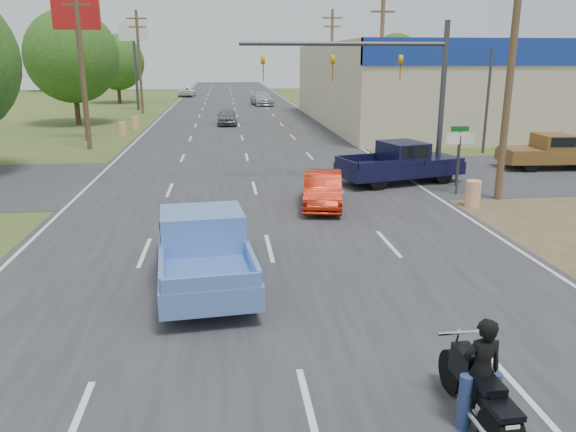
{
  "coord_description": "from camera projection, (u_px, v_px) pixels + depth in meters",
  "views": [
    {
      "loc": [
        -1.2,
        -7.59,
        5.39
      ],
      "look_at": [
        0.43,
        6.87,
        1.3
      ],
      "focal_mm": 35.0,
      "sensor_mm": 36.0,
      "label": 1
    }
  ],
  "objects": [
    {
      "name": "main_road",
      "position": [
        239.0,
        125.0,
        47.11
      ],
      "size": [
        15.0,
        180.0,
        0.02
      ],
      "primitive_type": "cube",
      "color": "#2D2D30",
      "rests_on": "ground"
    },
    {
      "name": "brown_pickup",
      "position": [
        552.0,
        151.0,
        28.29
      ],
      "size": [
        5.34,
        2.23,
        1.75
      ],
      "rotation": [
        0.0,
        0.0,
        1.53
      ],
      "color": "black",
      "rests_on": "ground"
    },
    {
      "name": "red_convertible",
      "position": [
        323.0,
        190.0,
        21.0
      ],
      "size": [
        2.03,
        4.14,
        1.3
      ],
      "primitive_type": "imported",
      "rotation": [
        0.0,
        0.0,
        -0.17
      ],
      "color": "#A71A07",
      "rests_on": "ground"
    },
    {
      "name": "tree_5",
      "position": [
        396.0,
        56.0,
        101.37
      ],
      "size": [
        7.98,
        7.98,
        9.88
      ],
      "color": "#422D19",
      "rests_on": "ground"
    },
    {
      "name": "utility_pole_5",
      "position": [
        82.0,
        60.0,
        33.17
      ],
      "size": [
        2.0,
        0.28,
        10.0
      ],
      "color": "#4C3823",
      "rests_on": "ground"
    },
    {
      "name": "barrel_1",
      "position": [
        411.0,
        156.0,
        29.22
      ],
      "size": [
        0.56,
        0.56,
        1.0
      ],
      "primitive_type": "cylinder",
      "color": "orange",
      "rests_on": "ground"
    },
    {
      "name": "street_name_sign",
      "position": [
        458.0,
        150.0,
        24.18
      ],
      "size": [
        0.8,
        0.08,
        2.61
      ],
      "color": "#3F3F44",
      "rests_on": "ground"
    },
    {
      "name": "utility_pole_2",
      "position": [
        381.0,
        60.0,
        38.08
      ],
      "size": [
        2.0,
        0.28,
        10.0
      ],
      "color": "#4C3823",
      "rests_on": "ground"
    },
    {
      "name": "tree_2",
      "position": [
        117.0,
        62.0,
        69.12
      ],
      "size": [
        6.72,
        6.72,
        8.32
      ],
      "color": "#422D19",
      "rests_on": "ground"
    },
    {
      "name": "distant_car_grey",
      "position": [
        227.0,
        117.0,
        47.04
      ],
      "size": [
        1.61,
        3.98,
        1.35
      ],
      "primitive_type": "imported",
      "rotation": [
        0.0,
        0.0,
        -0.0
      ],
      "color": "slate",
      "rests_on": "ground"
    },
    {
      "name": "signal_mast",
      "position": [
        385.0,
        73.0,
        24.43
      ],
      "size": [
        9.12,
        0.4,
        7.0
      ],
      "color": "#3F3F44",
      "rests_on": "ground"
    },
    {
      "name": "blue_pickup",
      "position": [
        203.0,
        246.0,
        13.85
      ],
      "size": [
        2.66,
        5.72,
        1.84
      ],
      "rotation": [
        0.0,
        0.0,
        0.1
      ],
      "color": "black",
      "rests_on": "ground"
    },
    {
      "name": "utility_pole_1",
      "position": [
        512.0,
        61.0,
        20.86
      ],
      "size": [
        2.0,
        0.28,
        10.0
      ],
      "color": "#4C3823",
      "rests_on": "ground"
    },
    {
      "name": "distant_car_white",
      "position": [
        187.0,
        92.0,
        82.48
      ],
      "size": [
        2.57,
        5.05,
        1.37
      ],
      "primitive_type": "imported",
      "rotation": [
        0.0,
        0.0,
        3.08
      ],
      "color": "white",
      "rests_on": "ground"
    },
    {
      "name": "barrel_2",
      "position": [
        123.0,
        129.0,
        40.32
      ],
      "size": [
        0.56,
        0.56,
        1.0
      ],
      "primitive_type": "cylinder",
      "color": "orange",
      "rests_on": "ground"
    },
    {
      "name": "navy_pickup",
      "position": [
        403.0,
        162.0,
        25.02
      ],
      "size": [
        5.93,
        3.56,
        1.84
      ],
      "rotation": [
        0.0,
        0.0,
        -1.3
      ],
      "color": "black",
      "rests_on": "ground"
    },
    {
      "name": "cross_road",
      "position": [
        252.0,
        179.0,
        26.06
      ],
      "size": [
        120.0,
        10.0,
        0.02
      ],
      "primitive_type": "cube",
      "color": "#2D2D30",
      "rests_on": "ground"
    },
    {
      "name": "rider",
      "position": [
        481.0,
        377.0,
        8.29
      ],
      "size": [
        0.63,
        0.43,
        1.69
      ],
      "primitive_type": "imported",
      "rotation": [
        0.0,
        0.0,
        3.18
      ],
      "color": "black",
      "rests_on": "ground"
    },
    {
      "name": "barrel_0",
      "position": [
        473.0,
        194.0,
        21.05
      ],
      "size": [
        0.56,
        0.56,
        1.0
      ],
      "primitive_type": "cylinder",
      "color": "orange",
      "rests_on": "ground"
    },
    {
      "name": "pole_sign_left_near",
      "position": [
        78.0,
        30.0,
        36.39
      ],
      "size": [
        3.0,
        0.35,
        9.2
      ],
      "color": "#3F3F44",
      "rests_on": "ground"
    },
    {
      "name": "tree_6",
      "position": [
        51.0,
        52.0,
        94.74
      ],
      "size": [
        8.82,
        8.82,
        10.92
      ],
      "color": "#422D19",
      "rests_on": "ground"
    },
    {
      "name": "utility_pole_6",
      "position": [
        139.0,
        59.0,
        56.13
      ],
      "size": [
        2.0,
        0.28,
        10.0
      ],
      "color": "#4C3823",
      "rests_on": "ground"
    },
    {
      "name": "distant_car_silver",
      "position": [
        262.0,
        99.0,
        67.03
      ],
      "size": [
        2.86,
        5.67,
        1.58
      ],
      "primitive_type": "imported",
      "rotation": [
        0.0,
        0.0,
        0.12
      ],
      "color": "#B4B4B9",
      "rests_on": "ground"
    },
    {
      "name": "lane_sign",
      "position": [
        460.0,
        148.0,
        22.6
      ],
      "size": [
        1.2,
        0.08,
        2.52
      ],
      "color": "#3F3F44",
      "rests_on": "ground"
    },
    {
      "name": "tree_1",
      "position": [
        72.0,
        56.0,
        46.06
      ],
      "size": [
        7.56,
        7.56,
        9.36
      ],
      "color": "#422D19",
      "rests_on": "ground"
    },
    {
      "name": "motorcycle",
      "position": [
        481.0,
        398.0,
        8.31
      ],
      "size": [
        0.73,
        2.37,
        1.2
      ],
      "rotation": [
        0.0,
        0.0,
        0.04
      ],
      "color": "black",
      "rests_on": "ground"
    },
    {
      "name": "pole_sign_left_far",
      "position": [
        134.0,
        41.0,
        59.35
      ],
      "size": [
        3.0,
        0.35,
        9.2
      ],
      "color": "#3F3F44",
      "rests_on": "ground"
    },
    {
      "name": "utility_pole_3",
      "position": [
        332.0,
        59.0,
        55.31
      ],
      "size": [
        2.0,
        0.28,
        10.0
      ],
      "color": "#4C3823",
      "rests_on": "ground"
    },
    {
      "name": "ground",
      "position": [
        310.0,
        413.0,
        8.84
      ],
      "size": [
        200.0,
        200.0,
        0.0
      ],
      "primitive_type": "plane",
      "color": "#385020",
      "rests_on": "ground"
    },
    {
      "name": "barrel_3",
      "position": [
        135.0,
        123.0,
        44.18
      ],
      "size": [
        0.56,
        0.56,
        1.0
      ],
      "primitive_type": "cylinder",
      "color": "orange",
      "rests_on": "ground"
    }
  ]
}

